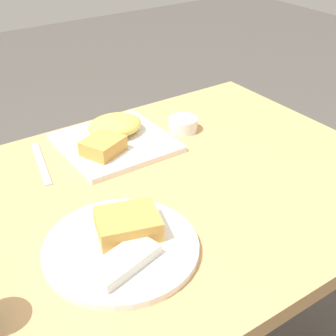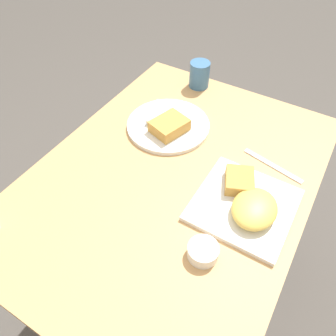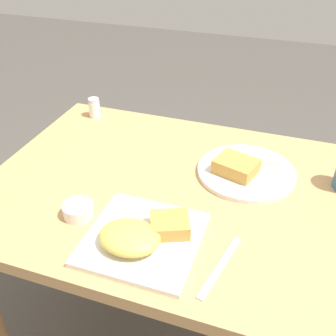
{
  "view_description": "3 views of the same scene",
  "coord_description": "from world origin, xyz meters",
  "px_view_note": "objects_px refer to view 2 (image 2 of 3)",
  "views": [
    {
      "loc": [
        0.47,
        0.69,
        1.29
      ],
      "look_at": [
        -0.0,
        0.0,
        0.77
      ],
      "focal_mm": 50.0,
      "sensor_mm": 36.0,
      "label": 1
    },
    {
      "loc": [
        -0.55,
        -0.31,
        1.45
      ],
      "look_at": [
        -0.02,
        0.01,
        0.77
      ],
      "focal_mm": 35.0,
      "sensor_mm": 36.0,
      "label": 2
    },
    {
      "loc": [
        0.27,
        -0.82,
        1.38
      ],
      "look_at": [
        -0.03,
        0.03,
        0.76
      ],
      "focal_mm": 42.0,
      "sensor_mm": 36.0,
      "label": 3
    }
  ],
  "objects_px": {
    "sauce_ramekin": "(203,251)",
    "coffee_mug": "(199,75)",
    "plate_oval_far": "(168,124)",
    "plate_square_near": "(247,203)",
    "butter_knife": "(273,165)"
  },
  "relations": [
    {
      "from": "sauce_ramekin",
      "to": "coffee_mug",
      "type": "xyz_separation_m",
      "value": [
        0.64,
        0.34,
        0.03
      ]
    },
    {
      "from": "plate_oval_far",
      "to": "butter_knife",
      "type": "bearing_deg",
      "value": -88.17
    },
    {
      "from": "plate_oval_far",
      "to": "coffee_mug",
      "type": "relative_size",
      "value": 2.83
    },
    {
      "from": "plate_square_near",
      "to": "coffee_mug",
      "type": "relative_size",
      "value": 2.59
    },
    {
      "from": "sauce_ramekin",
      "to": "coffee_mug",
      "type": "bearing_deg",
      "value": 28.06
    },
    {
      "from": "sauce_ramekin",
      "to": "butter_knife",
      "type": "relative_size",
      "value": 0.39
    },
    {
      "from": "plate_oval_far",
      "to": "coffee_mug",
      "type": "xyz_separation_m",
      "value": [
        0.28,
        0.02,
        0.03
      ]
    },
    {
      "from": "plate_square_near",
      "to": "sauce_ramekin",
      "type": "xyz_separation_m",
      "value": [
        -0.19,
        0.04,
        -0.0
      ]
    },
    {
      "from": "plate_oval_far",
      "to": "coffee_mug",
      "type": "distance_m",
      "value": 0.28
    },
    {
      "from": "coffee_mug",
      "to": "sauce_ramekin",
      "type": "bearing_deg",
      "value": -151.94
    },
    {
      "from": "plate_oval_far",
      "to": "sauce_ramekin",
      "type": "relative_size",
      "value": 3.69
    },
    {
      "from": "plate_oval_far",
      "to": "coffee_mug",
      "type": "bearing_deg",
      "value": 5.13
    },
    {
      "from": "butter_knife",
      "to": "coffee_mug",
      "type": "relative_size",
      "value": 1.98
    },
    {
      "from": "sauce_ramekin",
      "to": "butter_knife",
      "type": "bearing_deg",
      "value": -7.6
    },
    {
      "from": "plate_oval_far",
      "to": "sauce_ramekin",
      "type": "distance_m",
      "value": 0.48
    }
  ]
}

